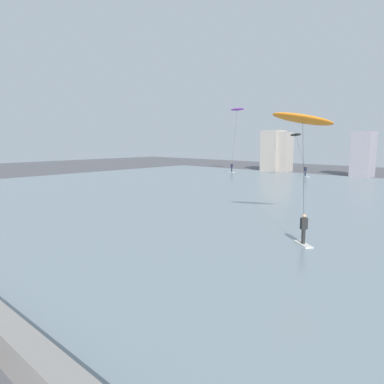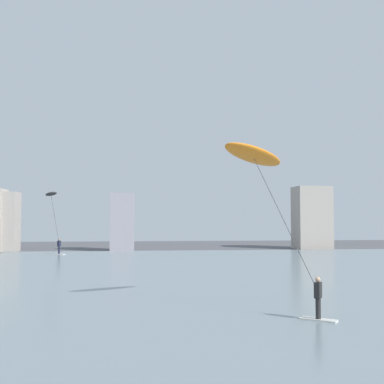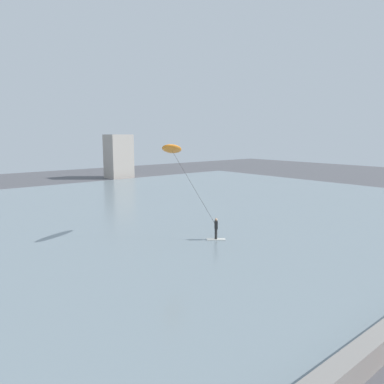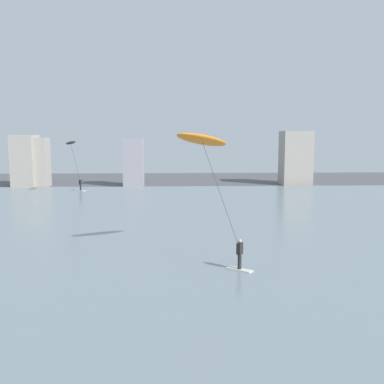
{
  "view_description": "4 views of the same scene",
  "coord_description": "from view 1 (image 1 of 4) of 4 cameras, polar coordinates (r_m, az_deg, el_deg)",
  "views": [
    {
      "loc": [
        11.92,
        0.25,
        5.57
      ],
      "look_at": [
        -3.48,
        17.04,
        2.21
      ],
      "focal_mm": 32.99,
      "sensor_mm": 36.0,
      "label": 1
    },
    {
      "loc": [
        -2.57,
        -0.23,
        4.03
      ],
      "look_at": [
        -1.54,
        9.99,
        4.57
      ],
      "focal_mm": 44.43,
      "sensor_mm": 36.0,
      "label": 2
    },
    {
      "loc": [
        -14.44,
        -1.66,
        7.86
      ],
      "look_at": [
        -3.64,
        11.14,
        5.25
      ],
      "focal_mm": 34.34,
      "sensor_mm": 36.0,
      "label": 3
    },
    {
      "loc": [
        0.72,
        -3.62,
        6.92
      ],
      "look_at": [
        1.39,
        12.64,
        4.83
      ],
      "focal_mm": 39.48,
      "sensor_mm": 36.0,
      "label": 4
    }
  ],
  "objects": [
    {
      "name": "water_bay",
      "position": [
        32.48,
        20.38,
        -1.93
      ],
      "size": [
        84.0,
        52.0,
        0.1
      ],
      "primitive_type": "cube",
      "color": "gray",
      "rests_on": "ground"
    },
    {
      "name": "far_shore_buildings",
      "position": [
        59.69,
        27.14,
        5.54
      ],
      "size": [
        42.95,
        5.28,
        7.94
      ],
      "color": "#A89E93",
      "rests_on": "ground"
    },
    {
      "name": "kitesurfer_purple",
      "position": [
        62.27,
        7.26,
        12.43
      ],
      "size": [
        3.81,
        3.06,
        10.93
      ],
      "color": "silver",
      "rests_on": "water_bay"
    },
    {
      "name": "kitesurfer_orange",
      "position": [
        22.19,
        17.5,
        10.07
      ],
      "size": [
        4.24,
        5.2,
        7.36
      ],
      "color": "silver",
      "rests_on": "water_bay"
    },
    {
      "name": "kitesurfer_black",
      "position": [
        53.85,
        16.56,
        8.39
      ],
      "size": [
        1.87,
        5.29,
        6.57
      ],
      "color": "silver",
      "rests_on": "water_bay"
    }
  ]
}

